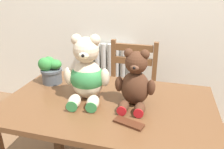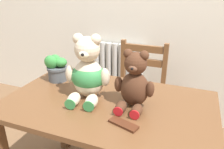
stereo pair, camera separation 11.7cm
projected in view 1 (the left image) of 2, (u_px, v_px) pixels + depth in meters
name	position (u px, v px, depth m)	size (l,w,h in m)	color
radiator	(107.00, 81.00, 2.38)	(0.56, 0.10, 0.77)	beige
dining_table	(108.00, 120.00, 1.26)	(1.16, 0.71, 0.73)	brown
wooden_chair_behind	(130.00, 91.00, 1.94)	(0.42, 0.43, 0.87)	brown
teddy_bear_left	(87.00, 74.00, 1.20)	(0.26, 0.28, 0.37)	beige
teddy_bear_right	(135.00, 82.00, 1.14)	(0.21, 0.21, 0.31)	#472819
potted_plant	(51.00, 70.00, 1.42)	(0.14, 0.14, 0.18)	#4C5156
chocolate_bar	(129.00, 123.00, 1.02)	(0.14, 0.05, 0.01)	#472314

